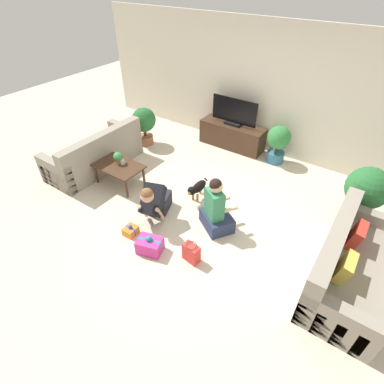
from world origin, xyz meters
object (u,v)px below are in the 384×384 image
Objects in this scene: potted_plant_back_right at (278,142)px; mug at (123,162)px; tv_console at (232,135)px; gift_box_b at (150,245)px; gift_bag_a at (191,253)px; tabletop_plant at (118,157)px; sofa_left at (96,155)px; sofa_right at (350,266)px; person_kneeling at (155,201)px; tv at (234,113)px; dog at (197,188)px; potted_plant_corner_left at (144,123)px; gift_box_a at (131,231)px; potted_plant_corner_right at (367,189)px; person_sitting at (216,210)px; coffee_table at (118,167)px.

mug is (-2.06, -2.35, -0.00)m from potted_plant_back_right.
gift_box_b is (0.54, -3.43, -0.15)m from tv_console.
gift_bag_a is 2.37m from tabletop_plant.
mug is at bearing 85.57° from sofa_left.
potted_plant_back_right is 3.19m from tabletop_plant.
person_kneeling is (-2.87, -0.46, 0.05)m from sofa_right.
tabletop_plant is at bearing -166.53° from mug.
mug is (-1.52, 1.03, 0.35)m from gift_box_b.
sofa_left reaches higher than person_kneeling.
dog is at bearing -77.98° from tv.
person_kneeling is 0.84m from dog.
potted_plant_back_right is 2.93m from potted_plant_corner_left.
gift_box_a is at bearing 62.04° from sofa_left.
potted_plant_corner_right is 4.48× the size of tabletop_plant.
tabletop_plant is at bearing -113.69° from tv_console.
person_sitting is 1.13m from gift_box_b.
potted_plant_corner_left is at bearing 132.76° from gift_box_b.
potted_plant_corner_left is at bearing 114.17° from tabletop_plant.
tv_console is 1.09m from potted_plant_back_right.
potted_plant_corner_left is (-1.69, -1.02, -0.27)m from tv.
person_kneeling is (1.97, -0.48, 0.06)m from sofa_left.
potted_plant_back_right reaches higher than coffee_table.
tabletop_plant is at bearing -160.54° from potted_plant_corner_right.
person_sitting reaches higher than sofa_right.
sofa_right is 2.37× the size of person_kneeling.
dog is at bearing 14.39° from tabletop_plant.
gift_bag_a is at bearing -38.00° from potted_plant_corner_left.
potted_plant_corner_right is at bearing 105.48° from sofa_left.
sofa_left is 2.06× the size of person_sitting.
potted_plant_corner_left is 2.74× the size of gift_bag_a.
tv_console is at bearing 91.04° from gift_box_a.
potted_plant_back_right is at bearing 19.31° from potted_plant_corner_left.
tv_console is 1.45× the size of potted_plant_corner_right.
tv reaches higher than dog.
gift_box_b is 1.87× the size of tabletop_plant.
potted_plant_back_right is 0.98× the size of person_kneeling.
gift_box_b is 1.34× the size of gift_bag_a.
sofa_right is at bearing 25.06° from gift_bag_a.
person_sitting is at bearing 95.43° from gift_bag_a.
sofa_left reaches higher than gift_box_a.
potted_plant_back_right is at bearing 151.10° from potted_plant_corner_right.
tv_console is at bearing 67.78° from mug.
mug is at bearing 90.73° from sofa_right.
person_kneeling is 1.96× the size of gift_box_b.
dog is (0.43, -2.04, -0.55)m from tv.
potted_plant_corner_right is 2.31m from person_sitting.
mug is (-0.98, -2.40, -0.33)m from tv.
person_sitting is (2.90, -0.12, 0.06)m from sofa_left.
person_sitting is (0.92, 0.36, -0.00)m from person_kneeling.
person_kneeling is 1.28m from tabletop_plant.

